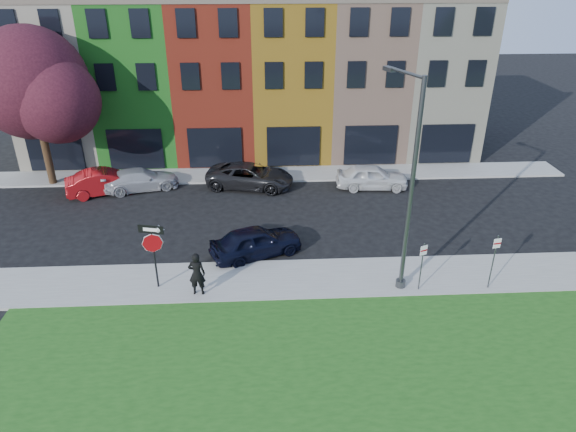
{
  "coord_description": "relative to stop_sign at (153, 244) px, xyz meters",
  "views": [
    {
      "loc": [
        -2.03,
        -15.26,
        12.24
      ],
      "look_at": [
        -1.0,
        4.0,
        2.59
      ],
      "focal_mm": 32.0,
      "sensor_mm": 36.0,
      "label": 1
    }
  ],
  "objects": [
    {
      "name": "parked_car_red",
      "position": [
        -4.68,
        10.05,
        -1.43
      ],
      "size": [
        4.37,
        5.39,
        1.45
      ],
      "primitive_type": "imported",
      "rotation": [
        0.0,
        0.0,
        1.92
      ],
      "color": "maroon",
      "rests_on": "ground"
    },
    {
      "name": "man",
      "position": [
        1.71,
        -0.57,
        -1.1
      ],
      "size": [
        0.74,
        0.54,
        1.87
      ],
      "primitive_type": "imported",
      "rotation": [
        0.0,
        0.0,
        3.07
      ],
      "color": "black",
      "rests_on": "sidewalk_near"
    },
    {
      "name": "parked_car_silver",
      "position": [
        -2.78,
        10.49,
        -1.52
      ],
      "size": [
        4.21,
        5.37,
        1.27
      ],
      "primitive_type": "imported",
      "rotation": [
        0.0,
        0.0,
        1.86
      ],
      "color": "#A7A8AC",
      "rests_on": "ground"
    },
    {
      "name": "tree_purple",
      "position": [
        -8.16,
        11.57,
        3.8
      ],
      "size": [
        7.48,
        6.54,
        9.12
      ],
      "color": "black",
      "rests_on": "sidewalk_far"
    },
    {
      "name": "ground",
      "position": [
        6.45,
        -2.68,
        -2.16
      ],
      "size": [
        120.0,
        120.0,
        0.0
      ],
      "primitive_type": "plane",
      "color": "black",
      "rests_on": "ground"
    },
    {
      "name": "parked_car_dark",
      "position": [
        3.68,
        10.5,
        -1.44
      ],
      "size": [
        4.49,
        6.11,
        1.43
      ],
      "primitive_type": "imported",
      "rotation": [
        0.0,
        0.0,
        1.36
      ],
      "color": "black",
      "rests_on": "ground"
    },
    {
      "name": "parking_sign_b",
      "position": [
        13.61,
        -0.79,
        -0.53
      ],
      "size": [
        0.32,
        0.11,
        2.45
      ],
      "rotation": [
        0.0,
        0.0,
        0.18
      ],
      "color": "#414346",
      "rests_on": "sidewalk_near"
    },
    {
      "name": "stop_sign",
      "position": [
        0.0,
        0.0,
        0.0
      ],
      "size": [
        1.03,
        0.28,
        2.85
      ],
      "rotation": [
        0.0,
        0.0,
        -0.23
      ],
      "color": "black",
      "rests_on": "sidewalk_near"
    },
    {
      "name": "sedan_near",
      "position": [
        4.05,
        2.52,
        -1.44
      ],
      "size": [
        4.71,
        5.42,
        1.43
      ],
      "primitive_type": "imported",
      "rotation": [
        0.0,
        0.0,
        1.97
      ],
      "color": "black",
      "rests_on": "ground"
    },
    {
      "name": "street_lamp",
      "position": [
        9.94,
        -0.33,
        2.3
      ],
      "size": [
        1.17,
        2.46,
        8.61
      ],
      "rotation": [
        0.0,
        0.0,
        0.37
      ],
      "color": "#414346",
      "rests_on": "sidewalk_near"
    },
    {
      "name": "rowhouse_block",
      "position": [
        3.95,
        18.5,
        2.83
      ],
      "size": [
        30.0,
        10.12,
        10.0
      ],
      "color": "beige",
      "rests_on": "ground"
    },
    {
      "name": "parked_car_white",
      "position": [
        10.92,
        9.98,
        -1.44
      ],
      "size": [
        2.24,
        4.45,
        1.44
      ],
      "primitive_type": "imported",
      "rotation": [
        0.0,
        0.0,
        1.51
      ],
      "color": "silver",
      "rests_on": "ground"
    },
    {
      "name": "sidewalk_far",
      "position": [
        3.45,
        12.32,
        -2.1
      ],
      "size": [
        40.0,
        2.4,
        0.12
      ],
      "primitive_type": "cube",
      "color": "gray",
      "rests_on": "ground"
    },
    {
      "name": "parking_sign_a",
      "position": [
        10.71,
        -0.76,
        -0.69
      ],
      "size": [
        0.31,
        0.15,
        2.16
      ],
      "rotation": [
        0.0,
        0.0,
        0.37
      ],
      "color": "#414346",
      "rests_on": "sidewalk_near"
    },
    {
      "name": "sidewalk_near",
      "position": [
        8.45,
        0.32,
        -2.1
      ],
      "size": [
        40.0,
        3.0,
        0.12
      ],
      "primitive_type": "cube",
      "color": "gray",
      "rests_on": "ground"
    }
  ]
}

